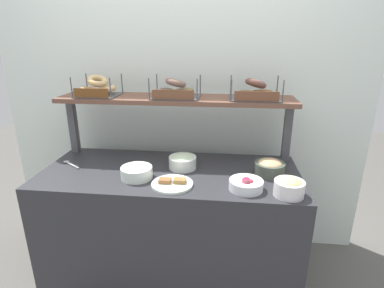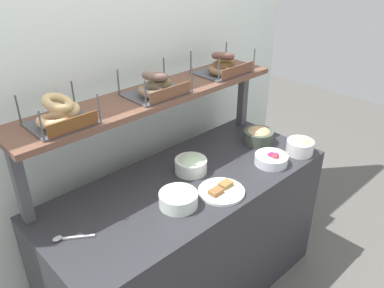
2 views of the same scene
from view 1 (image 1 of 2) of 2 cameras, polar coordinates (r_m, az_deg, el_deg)
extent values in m
plane|color=#595651|center=(2.45, -3.62, -23.53)|extent=(8.00, 8.00, 0.00)
cube|color=white|center=(2.39, -1.95, 8.11)|extent=(2.85, 0.06, 2.40)
cube|color=#2D2D33|center=(2.18, -3.86, -15.28)|extent=(1.65, 0.70, 0.85)
cube|color=#4C4C51|center=(2.40, -21.36, 3.15)|extent=(0.05, 0.05, 0.40)
cube|color=#4C4C51|center=(2.17, 17.40, 2.01)|extent=(0.05, 0.05, 0.40)
cube|color=brown|center=(2.10, -3.08, 8.40)|extent=(1.61, 0.32, 0.03)
cylinder|color=white|center=(1.75, 10.09, -7.54)|extent=(0.19, 0.19, 0.06)
sphere|color=#A8384F|center=(1.73, 10.76, -7.19)|extent=(0.05, 0.05, 0.05)
sphere|color=#972154|center=(1.74, 10.12, -6.96)|extent=(0.05, 0.05, 0.05)
sphere|color=#8D3340|center=(1.72, 10.14, -7.34)|extent=(0.05, 0.05, 0.05)
cylinder|color=#495244|center=(1.96, 14.32, -4.51)|extent=(0.19, 0.19, 0.08)
ellipsoid|color=tan|center=(1.94, 14.40, -3.60)|extent=(0.15, 0.15, 0.06)
cylinder|color=white|center=(1.74, 17.73, -7.92)|extent=(0.16, 0.16, 0.08)
ellipsoid|color=#F4D989|center=(1.72, 17.85, -6.86)|extent=(0.13, 0.13, 0.06)
cylinder|color=white|center=(1.89, -10.33, -5.29)|extent=(0.19, 0.19, 0.07)
ellipsoid|color=white|center=(1.87, -10.38, -4.45)|extent=(0.15, 0.15, 0.05)
cylinder|color=silver|center=(2.00, -1.78, -3.47)|extent=(0.18, 0.18, 0.08)
ellipsoid|color=beige|center=(1.98, -1.78, -2.59)|extent=(0.14, 0.14, 0.05)
cylinder|color=white|center=(1.78, -3.72, -7.52)|extent=(0.24, 0.24, 0.01)
cube|color=#965F36|center=(1.78, -5.09, -6.87)|extent=(0.07, 0.05, 0.02)
cube|color=olive|center=(1.78, -2.32, -6.89)|extent=(0.07, 0.05, 0.02)
cube|color=#B7B7BC|center=(2.18, -21.39, -3.75)|extent=(0.12, 0.09, 0.01)
ellipsoid|color=#B7B7BC|center=(2.26, -22.49, -3.08)|extent=(0.04, 0.03, 0.01)
cube|color=#4C4C51|center=(2.23, -17.06, 8.73)|extent=(0.27, 0.24, 0.01)
cylinder|color=#4C4C51|center=(2.18, -21.66, 9.74)|extent=(0.01, 0.01, 0.14)
cylinder|color=#4C4C51|center=(2.07, -15.06, 9.99)|extent=(0.01, 0.01, 0.14)
cylinder|color=#4C4C51|center=(2.38, -19.12, 10.73)|extent=(0.01, 0.01, 0.14)
cylinder|color=#4C4C51|center=(2.28, -12.99, 10.96)|extent=(0.01, 0.01, 0.14)
cube|color=brown|center=(2.12, -18.41, 9.06)|extent=(0.23, 0.01, 0.06)
torus|color=tan|center=(2.22, -18.61, 9.43)|extent=(0.19, 0.19, 0.06)
torus|color=tan|center=(2.25, -15.81, 9.82)|extent=(0.15, 0.14, 0.06)
torus|color=tan|center=(2.22, -17.31, 11.22)|extent=(0.20, 0.20, 0.08)
cube|color=#4C4C51|center=(2.08, -3.02, 8.82)|extent=(0.32, 0.24, 0.01)
cylinder|color=#4C4C51|center=(1.99, -8.04, 10.11)|extent=(0.01, 0.01, 0.14)
cylinder|color=#4C4C51|center=(1.94, 0.97, 10.05)|extent=(0.01, 0.01, 0.14)
cylinder|color=#4C4C51|center=(2.21, -6.57, 11.06)|extent=(0.01, 0.01, 0.14)
cylinder|color=#4C4C51|center=(2.16, 1.56, 11.00)|extent=(0.01, 0.01, 0.14)
cube|color=brown|center=(1.96, -3.61, 9.22)|extent=(0.27, 0.01, 0.06)
torus|color=#796553|center=(2.06, -4.72, 9.59)|extent=(0.20, 0.19, 0.06)
torus|color=olive|center=(2.10, -1.57, 9.83)|extent=(0.20, 0.20, 0.06)
torus|color=#795B4F|center=(2.07, -3.06, 11.37)|extent=(0.19, 0.19, 0.08)
cube|color=#4C4C51|center=(2.06, 11.67, 8.37)|extent=(0.32, 0.24, 0.01)
cylinder|color=#4C4C51|center=(1.93, 7.37, 9.87)|extent=(0.01, 0.01, 0.14)
cylinder|color=#4C4C51|center=(1.96, 16.70, 9.38)|extent=(0.01, 0.01, 0.14)
cylinder|color=#4C4C51|center=(2.16, 7.31, 10.84)|extent=(0.01, 0.01, 0.14)
cylinder|color=#4C4C51|center=(2.19, 15.70, 10.40)|extent=(0.01, 0.01, 0.14)
cube|color=brown|center=(1.94, 12.03, 8.76)|extent=(0.28, 0.01, 0.06)
torus|color=brown|center=(2.03, 10.17, 9.08)|extent=(0.20, 0.20, 0.05)
torus|color=brown|center=(2.10, 12.98, 9.29)|extent=(0.19, 0.19, 0.05)
torus|color=brown|center=(2.05, 11.85, 11.07)|extent=(0.20, 0.20, 0.08)
camera|label=2|loc=(1.65, -71.63, 19.96)|focal=36.29mm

